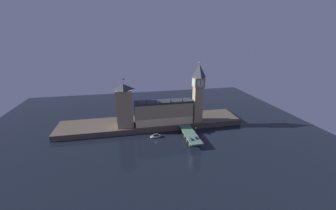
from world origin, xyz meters
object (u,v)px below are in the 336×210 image
at_px(street_lamp_mid, 196,130).
at_px(street_lamp_far, 181,125).
at_px(car_southbound_lead, 196,138).
at_px(car_northbound_trail, 192,139).
at_px(clock_tower, 198,91).
at_px(boat_upstream, 156,136).
at_px(pedestrian_far_rail, 183,130).
at_px(pedestrian_near_rail, 190,140).
at_px(street_lamp_near, 189,137).
at_px(victoria_tower, 124,105).

bearing_deg(street_lamp_mid, street_lamp_far, 128.89).
bearing_deg(street_lamp_mid, car_southbound_lead, -105.12).
xyz_separation_m(car_southbound_lead, street_lamp_mid, (3.17, 11.72, 3.44)).
xyz_separation_m(car_northbound_trail, car_southbound_lead, (5.54, 1.70, 0.08)).
height_order(clock_tower, boat_upstream, clock_tower).
height_order(car_southbound_lead, pedestrian_far_rail, pedestrian_far_rail).
bearing_deg(pedestrian_near_rail, car_northbound_trail, 38.85).
xyz_separation_m(car_southbound_lead, boat_upstream, (-38.68, 23.34, -5.86)).
bearing_deg(pedestrian_near_rail, street_lamp_near, 113.28).
relative_size(clock_tower, boat_upstream, 5.59).
height_order(car_northbound_trail, pedestrian_near_rail, pedestrian_near_rail).
distance_m(victoria_tower, street_lamp_far, 68.23).
bearing_deg(boat_upstream, street_lamp_far, 5.90).
xyz_separation_m(victoria_tower, street_lamp_far, (61.68, -20.61, -20.64)).
bearing_deg(pedestrian_near_rail, victoria_tower, 140.61).
distance_m(pedestrian_far_rail, street_lamp_near, 23.56).
xyz_separation_m(pedestrian_near_rail, pedestrian_far_rail, (0.00, 24.23, -0.06)).
distance_m(street_lamp_mid, street_lamp_far, 18.91).
distance_m(pedestrian_near_rail, boat_upstream, 41.28).
xyz_separation_m(victoria_tower, street_lamp_near, (61.68, -50.05, -20.58)).
bearing_deg(street_lamp_mid, victoria_tower, 154.34).
bearing_deg(pedestrian_near_rail, pedestrian_far_rail, 90.00).
relative_size(victoria_tower, boat_upstream, 4.35).
distance_m(street_lamp_near, street_lamp_far, 29.44).
bearing_deg(pedestrian_near_rail, street_lamp_far, 90.75).
xyz_separation_m(car_northbound_trail, pedestrian_far_rail, (-2.77, 22.01, 0.29)).
distance_m(car_southbound_lead, pedestrian_near_rail, 9.19).
xyz_separation_m(clock_tower, street_lamp_near, (-24.07, -46.34, -33.53)).
bearing_deg(car_southbound_lead, clock_tower, 70.48).
xyz_separation_m(pedestrian_near_rail, street_lamp_near, (-0.40, 0.93, 3.40)).
distance_m(car_northbound_trail, street_lamp_mid, 16.38).
bearing_deg(boat_upstream, street_lamp_near, -41.31).
bearing_deg(pedestrian_far_rail, car_southbound_lead, -67.76).
xyz_separation_m(pedestrian_far_rail, street_lamp_mid, (11.47, -8.59, 3.23)).
distance_m(pedestrian_near_rail, street_lamp_mid, 19.66).
relative_size(street_lamp_far, boat_upstream, 0.54).
bearing_deg(car_southbound_lead, street_lamp_near, -161.00).
relative_size(car_northbound_trail, street_lamp_far, 0.68).
distance_m(street_lamp_mid, boat_upstream, 44.42).
distance_m(car_northbound_trail, car_southbound_lead, 5.79).
relative_size(clock_tower, victoria_tower, 1.28).
relative_size(car_southbound_lead, street_lamp_mid, 0.69).
height_order(pedestrian_near_rail, boat_upstream, pedestrian_near_rail).
bearing_deg(victoria_tower, clock_tower, -2.47).
bearing_deg(clock_tower, street_lamp_near, -117.45).
relative_size(victoria_tower, pedestrian_near_rail, 30.10).
distance_m(car_southbound_lead, street_lamp_mid, 12.62).
bearing_deg(victoria_tower, street_lamp_far, -18.47).
xyz_separation_m(pedestrian_near_rail, boat_upstream, (-30.37, 27.27, -6.14)).
relative_size(victoria_tower, street_lamp_far, 8.07).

